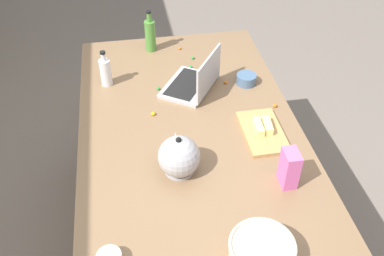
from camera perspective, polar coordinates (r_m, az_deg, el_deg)
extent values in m
plane|color=slate|center=(2.69, 0.00, -15.49)|extent=(12.00, 12.00, 0.00)
cube|color=brown|center=(2.34, 0.00, -9.58)|extent=(1.86, 0.99, 0.87)
cube|color=#846647|center=(2.02, 0.00, -1.40)|extent=(1.92, 1.05, 0.03)
cube|color=#B7B7BC|center=(2.31, -0.48, 5.61)|extent=(0.38, 0.35, 0.02)
cube|color=black|center=(2.31, -0.71, 5.88)|extent=(0.31, 0.28, 0.00)
cube|color=#B7B7BC|center=(2.21, 2.24, 7.22)|extent=(0.26, 0.17, 0.20)
cube|color=#333842|center=(2.21, 2.10, 7.26)|extent=(0.23, 0.15, 0.18)
cylinder|color=beige|center=(1.56, 9.16, -16.10)|extent=(0.22, 0.22, 0.10)
cylinder|color=black|center=(1.55, 9.18, -16.00)|extent=(0.18, 0.18, 0.08)
torus|color=beige|center=(1.52, 9.36, -15.11)|extent=(0.23, 0.23, 0.01)
cylinder|color=#4C8C38|center=(2.61, -5.56, 12.06)|extent=(0.06, 0.06, 0.19)
cylinder|color=#4C8C38|center=(2.55, -5.74, 14.42)|extent=(0.03, 0.03, 0.05)
cylinder|color=black|center=(2.54, -5.79, 15.08)|extent=(0.03, 0.03, 0.01)
cylinder|color=white|center=(2.34, -11.39, 7.22)|extent=(0.06, 0.06, 0.15)
cylinder|color=white|center=(2.29, -11.70, 9.20)|extent=(0.03, 0.03, 0.04)
cylinder|color=black|center=(2.28, -11.79, 9.77)|extent=(0.03, 0.03, 0.01)
cylinder|color=#ADADB2|center=(1.85, -1.69, -5.46)|extent=(0.13, 0.13, 0.01)
sphere|color=#ADADB2|center=(1.79, -1.74, -3.80)|extent=(0.18, 0.18, 0.18)
cone|color=#ADADB2|center=(1.84, -2.14, -1.56)|extent=(0.08, 0.03, 0.07)
sphere|color=black|center=(1.73, -1.80, -1.60)|extent=(0.02, 0.02, 0.02)
cube|color=tan|center=(2.04, 9.37, -0.50)|extent=(0.31, 0.18, 0.02)
cube|color=#F4E58C|center=(2.04, 9.95, 0.36)|extent=(0.11, 0.05, 0.04)
cube|color=#F4E58C|center=(2.03, 8.77, 0.15)|extent=(0.11, 0.04, 0.04)
cylinder|color=slate|center=(2.35, 7.23, 6.46)|extent=(0.11, 0.11, 0.05)
cube|color=pink|center=(1.78, 12.79, -5.22)|extent=(0.09, 0.06, 0.17)
sphere|color=green|center=(2.55, 0.12, 9.29)|extent=(0.02, 0.02, 0.02)
sphere|color=orange|center=(2.34, 4.48, 6.06)|extent=(0.02, 0.02, 0.02)
sphere|color=green|center=(2.30, -4.50, 5.25)|extent=(0.02, 0.02, 0.02)
sphere|color=orange|center=(2.64, -1.65, 10.52)|extent=(0.02, 0.02, 0.02)
sphere|color=orange|center=(2.21, 10.97, 2.92)|extent=(0.02, 0.02, 0.02)
sphere|color=yellow|center=(2.13, -5.18, 1.90)|extent=(0.02, 0.02, 0.02)
sphere|color=green|center=(2.46, -0.20, 8.09)|extent=(0.02, 0.02, 0.02)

